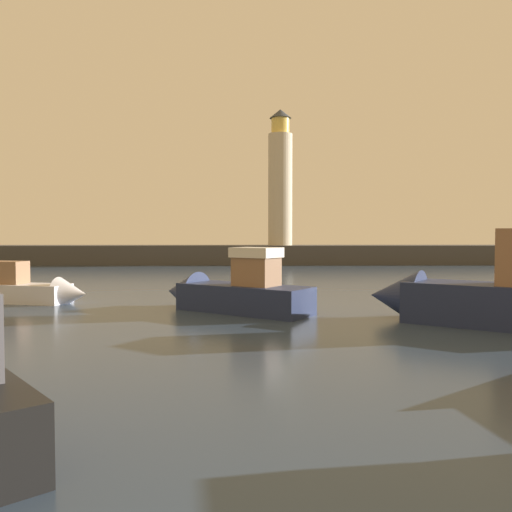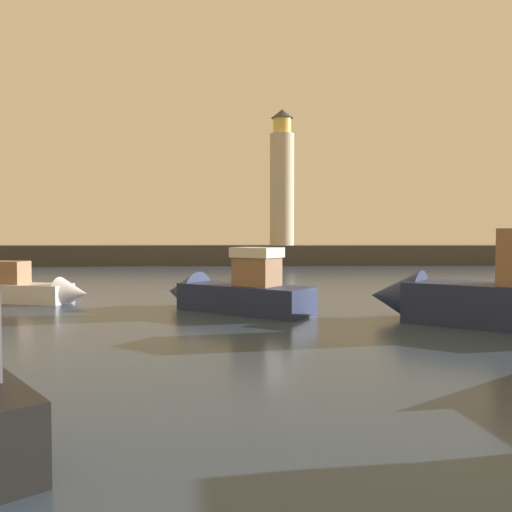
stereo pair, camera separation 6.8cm
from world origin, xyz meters
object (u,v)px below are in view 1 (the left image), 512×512
Objects in this scene: motorboat_1 at (28,290)px; motorboat_4 at (227,292)px; lighthouse at (280,181)px; motorboat_5 at (482,296)px.

motorboat_4 is at bearing -16.42° from motorboat_1.
lighthouse reaches higher than motorboat_4.
motorboat_5 is (8.33, -3.49, 0.25)m from motorboat_4.
motorboat_4 is (-4.27, -31.56, -7.47)m from lighthouse.
motorboat_1 is at bearing -113.98° from lighthouse.
motorboat_5 is (4.06, -35.06, -7.22)m from lighthouse.
lighthouse reaches higher than motorboat_1.
motorboat_4 is 9.04m from motorboat_5.
lighthouse is at bearing 96.60° from motorboat_5.
lighthouse is at bearing 82.29° from motorboat_4.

